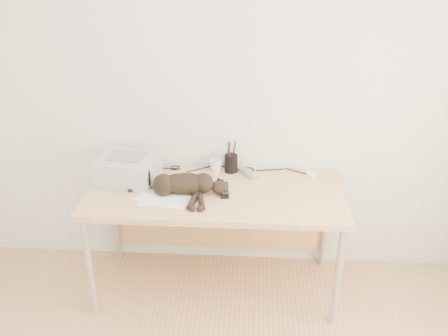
# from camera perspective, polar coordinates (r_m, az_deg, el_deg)

# --- Properties ---
(wall_back) EXTENTS (3.50, 0.00, 3.50)m
(wall_back) POSITION_cam_1_polar(r_m,az_deg,el_deg) (3.21, -0.56, 9.20)
(wall_back) COLOR silver
(wall_back) RESTS_ON floor
(desk) EXTENTS (1.60, 0.70, 0.74)m
(desk) POSITION_cam_1_polar(r_m,az_deg,el_deg) (3.24, -0.85, -4.06)
(desk) COLOR tan
(desk) RESTS_ON floor
(printer) EXTENTS (0.40, 0.36, 0.17)m
(printer) POSITION_cam_1_polar(r_m,az_deg,el_deg) (3.26, -10.88, -0.06)
(printer) COLOR #B7B7BC
(printer) RESTS_ON desk
(papers) EXTENTS (0.35, 0.28, 0.01)m
(papers) POSITION_cam_1_polar(r_m,az_deg,el_deg) (3.04, -7.01, -3.45)
(papers) COLOR white
(papers) RESTS_ON desk
(cat) EXTENTS (0.62, 0.29, 0.14)m
(cat) POSITION_cam_1_polar(r_m,az_deg,el_deg) (3.05, -4.83, -1.95)
(cat) COLOR black
(cat) RESTS_ON desk
(mug) EXTENTS (0.13, 0.13, 0.09)m
(mug) POSITION_cam_1_polar(r_m,az_deg,el_deg) (3.33, -0.96, 0.24)
(mug) COLOR white
(mug) RESTS_ON desk
(pen_cup) EXTENTS (0.09, 0.09, 0.22)m
(pen_cup) POSITION_cam_1_polar(r_m,az_deg,el_deg) (3.32, 0.81, 0.57)
(pen_cup) COLOR black
(pen_cup) RESTS_ON desk
(remote_grey) EXTENTS (0.15, 0.19, 0.02)m
(remote_grey) POSITION_cam_1_polar(r_m,az_deg,el_deg) (3.31, 2.71, -0.59)
(remote_grey) COLOR gray
(remote_grey) RESTS_ON desk
(remote_black) EXTENTS (0.07, 0.19, 0.02)m
(remote_black) POSITION_cam_1_polar(r_m,az_deg,el_deg) (3.09, 0.01, -2.54)
(remote_black) COLOR black
(remote_black) RESTS_ON desk
(mouse) EXTENTS (0.10, 0.12, 0.03)m
(mouse) POSITION_cam_1_polar(r_m,az_deg,el_deg) (3.35, 9.90, -0.49)
(mouse) COLOR white
(mouse) RESTS_ON desk
(cable_tangle) EXTENTS (1.36, 0.08, 0.01)m
(cable_tangle) POSITION_cam_1_polar(r_m,az_deg,el_deg) (3.37, -0.58, -0.11)
(cable_tangle) COLOR black
(cable_tangle) RESTS_ON desk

